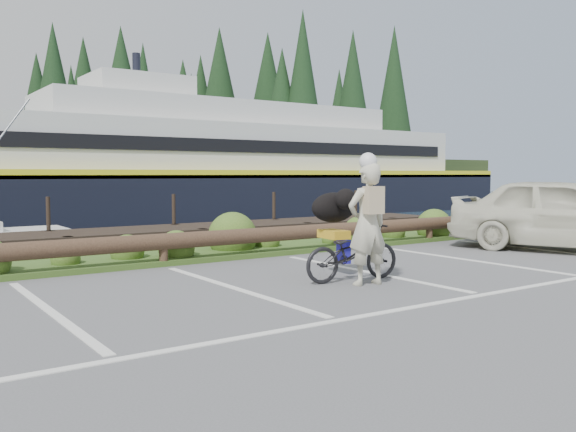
% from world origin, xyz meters
% --- Properties ---
extents(ground, '(72.00, 72.00, 0.00)m').
position_xyz_m(ground, '(0.00, 0.00, 0.00)').
color(ground, '#525254').
extents(vegetation_strip, '(34.00, 1.60, 0.10)m').
position_xyz_m(vegetation_strip, '(0.00, 5.30, 0.05)').
color(vegetation_strip, '#3D5B21').
rests_on(vegetation_strip, ground).
extents(log_rail, '(32.00, 0.30, 0.60)m').
position_xyz_m(log_rail, '(0.00, 4.60, 0.00)').
color(log_rail, '#443021').
rests_on(log_rail, ground).
extents(bicycle, '(1.74, 0.76, 0.88)m').
position_xyz_m(bicycle, '(1.84, 1.50, 0.44)').
color(bicycle, black).
rests_on(bicycle, ground).
extents(cyclist, '(0.72, 0.51, 1.84)m').
position_xyz_m(cyclist, '(1.80, 1.11, 0.92)').
color(cyclist, beige).
rests_on(cyclist, ground).
extents(dog, '(0.51, 0.89, 0.49)m').
position_xyz_m(dog, '(1.90, 2.04, 1.13)').
color(dog, black).
rests_on(dog, bicycle).
extents(parked_car, '(3.52, 5.14, 1.62)m').
position_xyz_m(parked_car, '(8.06, 1.70, 0.81)').
color(parked_car, beige).
rests_on(parked_car, ground).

